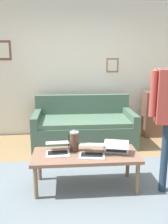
# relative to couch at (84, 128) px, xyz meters

# --- Properties ---
(ground_plane) EXTENTS (7.68, 7.68, 0.00)m
(ground_plane) POSITION_rel_couch_xyz_m (0.03, 1.52, -0.30)
(ground_plane) COLOR #92734D
(area_rug) EXTENTS (2.86, 1.82, 0.01)m
(area_rug) POSITION_rel_couch_xyz_m (0.10, 1.69, -0.30)
(area_rug) COLOR slate
(area_rug) RESTS_ON ground_plane
(back_wall) EXTENTS (7.04, 0.11, 2.70)m
(back_wall) POSITION_rel_couch_xyz_m (0.04, -0.68, 1.05)
(back_wall) COLOR silver
(back_wall) RESTS_ON ground_plane
(couch) EXTENTS (1.86, 0.94, 0.88)m
(couch) POSITION_rel_couch_xyz_m (0.00, 0.00, 0.00)
(couch) COLOR #466351
(couch) RESTS_ON ground_plane
(coffee_table) EXTENTS (1.32, 0.56, 0.45)m
(coffee_table) POSITION_rel_couch_xyz_m (0.10, 1.59, 0.10)
(coffee_table) COLOR #85604D
(coffee_table) RESTS_ON ground_plane
(laptop_left) EXTENTS (0.35, 0.35, 0.14)m
(laptop_left) POSITION_rel_couch_xyz_m (0.03, 1.63, 0.19)
(laptop_left) COLOR silver
(laptop_left) RESTS_ON coffee_table
(laptop_center) EXTENTS (0.31, 0.33, 0.14)m
(laptop_center) POSITION_rel_couch_xyz_m (0.45, 1.54, 0.19)
(laptop_center) COLOR silver
(laptop_center) RESTS_ON coffee_table
(laptop_right) EXTENTS (0.37, 0.38, 0.14)m
(laptop_right) POSITION_rel_couch_xyz_m (-0.29, 1.55, 0.19)
(laptop_right) COLOR silver
(laptop_right) RESTS_ON coffee_table
(french_press) EXTENTS (0.13, 0.11, 0.28)m
(french_press) POSITION_rel_couch_xyz_m (0.24, 1.48, 0.27)
(french_press) COLOR #4C3323
(french_press) RESTS_ON coffee_table
(side_shelf) EXTENTS (0.42, 0.32, 0.93)m
(side_shelf) POSITION_rel_couch_xyz_m (-1.47, -0.32, 0.16)
(side_shelf) COLOR brown
(side_shelf) RESTS_ON ground_plane
(flower_vase) EXTENTS (0.11, 0.11, 0.47)m
(flower_vase) POSITION_rel_couch_xyz_m (-1.47, -0.32, 0.78)
(flower_vase) COLOR #405177
(flower_vase) RESTS_ON side_shelf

